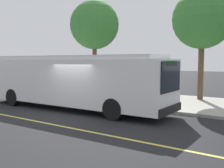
# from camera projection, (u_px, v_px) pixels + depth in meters

# --- Properties ---
(ground_plane) EXTENTS (120.00, 120.00, 0.00)m
(ground_plane) POSITION_uv_depth(u_px,v_px,m) (76.00, 114.00, 13.45)
(ground_plane) COLOR #232326
(sidewalk_curb) EXTENTS (44.00, 6.40, 0.15)m
(sidewalk_curb) POSITION_uv_depth(u_px,v_px,m) (136.00, 99.00, 18.34)
(sidewalk_curb) COLOR #A8A399
(sidewalk_curb) RESTS_ON ground_plane
(lane_stripe_center) EXTENTS (36.00, 0.14, 0.01)m
(lane_stripe_center) POSITION_uv_depth(u_px,v_px,m) (41.00, 122.00, 11.66)
(lane_stripe_center) COLOR #E0D64C
(lane_stripe_center) RESTS_ON ground_plane
(transit_bus_main) EXTENTS (11.88, 2.84, 2.95)m
(transit_bus_main) POSITION_uv_depth(u_px,v_px,m) (70.00, 80.00, 14.90)
(transit_bus_main) COLOR white
(transit_bus_main) RESTS_ON ground_plane
(bus_shelter) EXTENTS (2.90, 1.60, 2.48)m
(bus_shelter) POSITION_uv_depth(u_px,v_px,m) (133.00, 72.00, 17.83)
(bus_shelter) COLOR #333338
(bus_shelter) RESTS_ON sidewalk_curb
(waiting_bench) EXTENTS (1.60, 0.48, 0.95)m
(waiting_bench) POSITION_uv_depth(u_px,v_px,m) (139.00, 92.00, 17.64)
(waiting_bench) COLOR brown
(waiting_bench) RESTS_ON sidewalk_curb
(route_sign_post) EXTENTS (0.44, 0.08, 2.80)m
(route_sign_post) POSITION_uv_depth(u_px,v_px,m) (155.00, 74.00, 14.97)
(route_sign_post) COLOR #333338
(route_sign_post) RESTS_ON sidewalk_curb
(pedestrian_commuter) EXTENTS (0.24, 0.40, 1.69)m
(pedestrian_commuter) POSITION_uv_depth(u_px,v_px,m) (100.00, 83.00, 18.49)
(pedestrian_commuter) COLOR #282D47
(pedestrian_commuter) RESTS_ON sidewalk_curb
(street_tree_near_shelter) EXTENTS (4.05, 4.05, 7.53)m
(street_tree_near_shelter) POSITION_uv_depth(u_px,v_px,m) (94.00, 25.00, 22.26)
(street_tree_near_shelter) COLOR brown
(street_tree_near_shelter) RESTS_ON sidewalk_curb
(street_tree_upstreet) EXTENTS (3.83, 3.83, 7.10)m
(street_tree_upstreet) POSITION_uv_depth(u_px,v_px,m) (202.00, 19.00, 17.14)
(street_tree_upstreet) COLOR brown
(street_tree_upstreet) RESTS_ON sidewalk_curb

